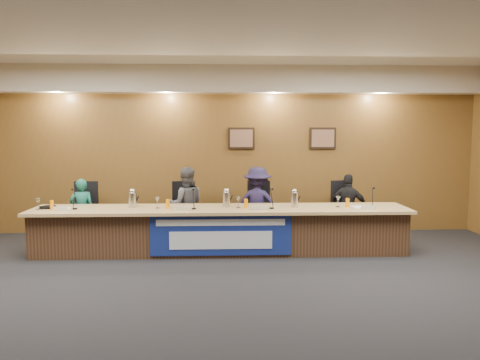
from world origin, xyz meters
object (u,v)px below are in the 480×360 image
object	(u,v)px
dais_body	(221,231)
panelist_a	(82,211)
panelist_d	(348,208)
office_chair_c	(257,214)
office_chair_b	(187,215)
office_chair_d	(347,214)
carafe_mid	(226,200)
panelist_b	(186,205)
carafe_right	(294,200)
panelist_c	(257,204)
speakerphone	(50,207)
banner	(221,235)
office_chair_a	(84,215)
carafe_left	(132,200)

from	to	relation	value
dais_body	panelist_a	distance (m)	2.58
panelist_d	office_chair_c	bearing A→B (deg)	18.60
office_chair_b	panelist_d	bearing A→B (deg)	-19.42
office_chair_b	office_chair_c	bearing A→B (deg)	-17.47
panelist_a	panelist_d	world-z (taller)	panelist_d
office_chair_d	carafe_mid	bearing A→B (deg)	-173.63
panelist_b	panelist_d	bearing A→B (deg)	171.06
panelist_d	office_chair_d	bearing A→B (deg)	-67.93
dais_body	carafe_right	size ratio (longest dim) A/B	24.68
panelist_c	office_chair_b	world-z (taller)	panelist_c
panelist_b	carafe_mid	size ratio (longest dim) A/B	5.62
panelist_c	speakerphone	size ratio (longest dim) A/B	4.23
banner	office_chair_d	size ratio (longest dim) A/B	4.58
panelist_b	office_chair_d	bearing A→B (deg)	173.01
banner	carafe_mid	distance (m)	0.68
office_chair_d	carafe_right	distance (m)	1.46
panelist_a	office_chair_a	bearing A→B (deg)	-98.61
panelist_a	office_chair_d	size ratio (longest dim) A/B	2.41
office_chair_a	office_chair_b	bearing A→B (deg)	-1.89
speakerphone	carafe_right	bearing A→B (deg)	-0.38
banner	office_chair_a	world-z (taller)	banner
office_chair_a	banner	bearing A→B (deg)	-28.62
banner	carafe_left	size ratio (longest dim) A/B	9.18
office_chair_d	banner	bearing A→B (deg)	-164.88
panelist_c	office_chair_d	distance (m)	1.67
speakerphone	office_chair_d	bearing A→B (deg)	9.54
banner	panelist_a	xyz separation A→B (m)	(-2.47, 1.14, 0.20)
carafe_mid	carafe_left	bearing A→B (deg)	179.81
office_chair_a	speakerphone	bearing A→B (deg)	-110.34
dais_body	office_chair_d	world-z (taller)	dais_body
office_chair_c	dais_body	bearing A→B (deg)	-116.46
office_chair_a	speakerphone	size ratio (longest dim) A/B	1.50
carafe_mid	panelist_b	bearing A→B (deg)	136.29
office_chair_a	office_chair_d	world-z (taller)	same
carafe_right	dais_body	bearing A→B (deg)	177.68
panelist_a	carafe_right	bearing A→B (deg)	159.45
carafe_left	office_chair_d	bearing A→B (deg)	11.77
office_chair_b	carafe_right	xyz separation A→B (m)	(1.83, -0.88, 0.39)
carafe_mid	speakerphone	size ratio (longest dim) A/B	0.75
carafe_right	office_chair_a	bearing A→B (deg)	166.58
dais_body	panelist_b	world-z (taller)	panelist_b
banner	office_chair_b	world-z (taller)	banner
banner	speakerphone	bearing A→B (deg)	171.88
panelist_a	carafe_right	distance (m)	3.76
panelist_b	office_chair_c	world-z (taller)	panelist_b
dais_body	panelist_a	bearing A→B (deg)	163.58
banner	carafe_left	xyz separation A→B (m)	(-1.44, 0.46, 0.49)
dais_body	panelist_d	xyz separation A→B (m)	(2.31, 0.73, 0.26)
speakerphone	office_chair_c	bearing A→B (deg)	14.00
panelist_a	office_chair_a	distance (m)	0.14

